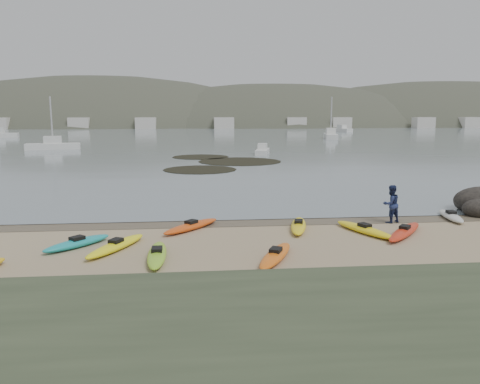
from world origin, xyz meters
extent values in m
plane|color=tan|center=(0.00, 0.00, 0.00)|extent=(600.00, 600.00, 0.00)
plane|color=brown|center=(0.00, -0.30, 0.00)|extent=(60.00, 60.00, 0.00)
plane|color=slate|center=(0.00, 300.00, 0.01)|extent=(1200.00, 1200.00, 0.00)
ellipsoid|color=yellow|center=(2.62, -2.12, 0.17)|extent=(1.52, 3.57, 0.34)
ellipsoid|color=red|center=(7.20, -3.69, 0.17)|extent=(3.20, 3.61, 0.34)
ellipsoid|color=#8FD129|center=(-3.78, -6.18, 0.17)|extent=(0.76, 3.54, 0.34)
ellipsoid|color=yellow|center=(5.50, -3.16, 0.17)|extent=(2.07, 3.73, 0.34)
ellipsoid|color=teal|center=(-7.21, -4.22, 0.17)|extent=(2.63, 2.82, 0.34)
ellipsoid|color=silver|center=(11.05, -0.80, 0.17)|extent=(1.20, 3.05, 0.34)
ellipsoid|color=#DC4D13|center=(-2.50, -1.70, 0.17)|extent=(2.98, 3.26, 0.34)
ellipsoid|color=orange|center=(0.71, -6.69, 0.17)|extent=(2.13, 3.48, 0.34)
ellipsoid|color=#FFF815|center=(-5.54, -4.78, 0.17)|extent=(2.32, 3.68, 0.34)
imported|color=navy|center=(7.57, -1.22, 0.97)|extent=(1.12, 0.99, 1.93)
ellipsoid|color=black|center=(13.09, -0.10, 0.17)|extent=(1.84, 1.66, 1.11)
cylinder|color=black|center=(-1.81, 22.03, 0.03)|extent=(7.18, 7.18, 0.04)
cylinder|color=black|center=(2.85, 29.52, 0.03)|extent=(9.52, 9.52, 0.04)
cylinder|color=black|center=(-1.55, 35.46, 0.03)|extent=(7.09, 7.09, 0.04)
cube|color=silver|center=(-23.72, 50.01, 0.55)|extent=(8.08, 3.62, 1.09)
cube|color=silver|center=(6.86, 39.14, 0.38)|extent=(2.72, 5.68, 0.77)
cube|color=silver|center=(27.24, 76.32, 0.61)|extent=(4.13, 9.06, 1.22)
cube|color=silver|center=(41.88, 114.45, 0.56)|extent=(4.64, 8.24, 1.11)
ellipsoid|color=#384235|center=(-45.00, 195.00, -18.00)|extent=(220.00, 120.00, 80.00)
ellipsoid|color=#384235|center=(35.00, 190.00, -15.30)|extent=(200.00, 110.00, 68.00)
ellipsoid|color=#384235|center=(120.00, 200.00, -17.10)|extent=(230.00, 130.00, 76.00)
cube|color=beige|center=(-66.00, 145.00, 2.00)|extent=(7.00, 5.00, 4.00)
cube|color=beige|center=(-42.00, 145.00, 2.00)|extent=(7.00, 5.00, 4.00)
cube|color=beige|center=(-18.00, 145.00, 2.00)|extent=(7.00, 5.00, 4.00)
cube|color=beige|center=(6.00, 145.00, 2.00)|extent=(7.00, 5.00, 4.00)
cube|color=beige|center=(30.00, 145.00, 2.00)|extent=(7.00, 5.00, 4.00)
cube|color=beige|center=(54.00, 145.00, 2.00)|extent=(7.00, 5.00, 4.00)
cube|color=beige|center=(78.00, 145.00, 2.00)|extent=(7.00, 5.00, 4.00)
cube|color=beige|center=(102.00, 145.00, 2.00)|extent=(7.00, 5.00, 4.00)
camera|label=1|loc=(-2.29, -23.59, 5.50)|focal=35.00mm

